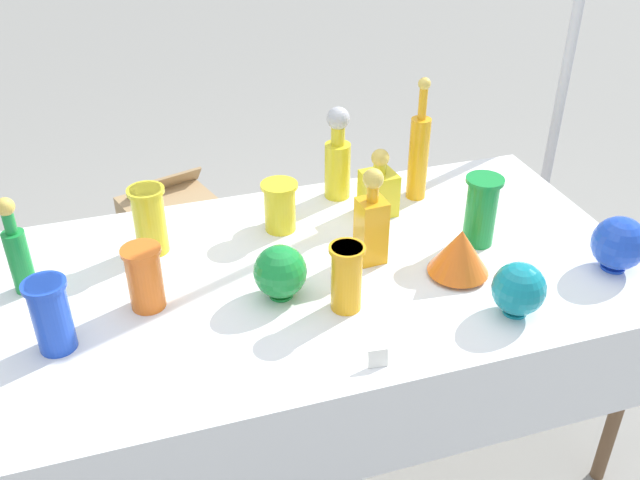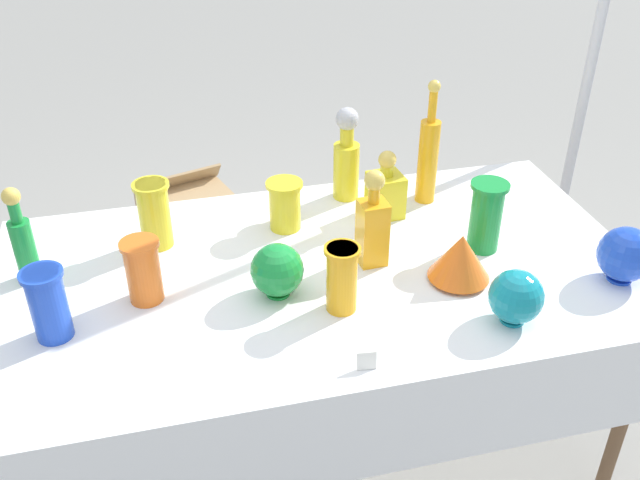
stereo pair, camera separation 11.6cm
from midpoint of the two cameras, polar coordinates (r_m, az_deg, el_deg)
The scene contains 20 objects.
ground_plane at distance 2.63m, azimuth 1.32°, elevation -16.05°, with size 40.00×40.00×0.00m, color gray.
display_table at distance 2.12m, azimuth 1.81°, elevation -4.09°, with size 1.91×1.03×0.76m.
tall_bottle_0 at distance 2.15m, azimuth -21.29°, elevation -0.06°, with size 0.06×0.06×0.30m.
tall_bottle_1 at distance 2.43m, azimuth 10.02°, elevation 6.65°, with size 0.07×0.07×0.43m.
tall_bottle_2 at distance 2.43m, azimuth 3.51°, elevation 6.55°, with size 0.09×0.09×0.33m.
square_decanter_0 at distance 2.36m, azimuth 6.69°, elevation 3.92°, with size 0.12×0.12×0.23m.
square_decanter_1 at distance 2.09m, azimuth 5.80°, elevation 1.27°, with size 0.08×0.08×0.31m.
slender_vase_0 at distance 2.27m, azimuth -1.37°, elevation 2.92°, with size 0.12×0.12×0.16m.
slender_vase_1 at distance 1.90m, azimuth 3.51°, elevation -2.97°, with size 0.10×0.10×0.20m.
slender_vase_2 at distance 2.21m, azimuth -11.67°, elevation 2.13°, with size 0.11×0.11×0.21m.
slender_vase_3 at distance 1.99m, azimuth -12.37°, elevation -2.32°, with size 0.11×0.11×0.19m.
slender_vase_4 at distance 2.22m, azimuth 14.63°, elevation 1.97°, with size 0.12×0.12×0.22m.
slender_vase_5 at distance 1.91m, azimuth -19.32°, elevation -4.77°, with size 0.11×0.11×0.20m.
fluted_vase_0 at distance 2.08m, azimuth 12.76°, elevation -1.35°, with size 0.18×0.18×0.15m.
round_bowl_0 at distance 1.96m, azimuth 17.08°, elevation -4.40°, with size 0.15×0.15×0.15m.
round_bowl_1 at distance 2.23m, azimuth 24.65°, elevation -1.08°, with size 0.16×0.16×0.17m.
round_bowl_2 at distance 1.97m, azimuth -1.76°, elevation -2.45°, with size 0.15×0.15×0.16m.
price_tag_left at distance 1.77m, azimuth 5.66°, elevation -9.62°, with size 0.05×0.01×0.05m, color white.
cardboard_box_behind_left at distance 3.47m, azimuth -9.38°, elevation 0.97°, with size 0.49×0.45×0.44m.
canopy_pole at distance 3.12m, azimuth 21.56°, elevation 11.33°, with size 0.18×0.18×2.43m.
Camera 2 is at (-0.42, -1.69, 1.97)m, focal length 40.00 mm.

